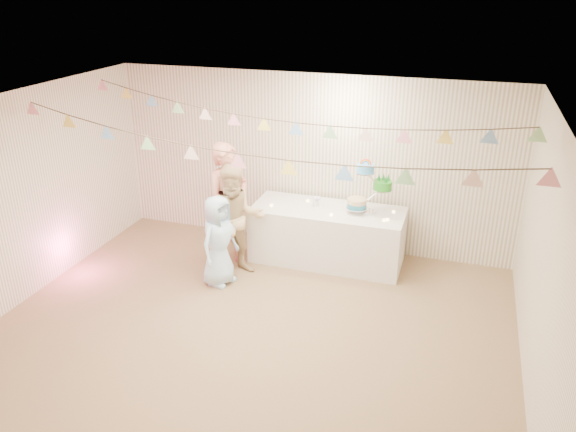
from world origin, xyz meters
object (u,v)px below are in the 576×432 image
(person_adult_b, at_px, (237,221))
(person_child, at_px, (219,241))
(cake_stand, at_px, (369,192))
(person_adult_a, at_px, (229,207))
(table, at_px, (327,235))

(person_adult_b, height_order, person_child, person_adult_b)
(cake_stand, height_order, person_adult_b, person_adult_b)
(person_adult_a, bearing_deg, person_child, -147.25)
(table, xyz_separation_m, person_adult_b, (-1.08, -0.75, 0.39))
(table, distance_m, cake_stand, 0.90)
(person_adult_a, relative_size, person_child, 1.45)
(person_adult_a, bearing_deg, cake_stand, -45.15)
(cake_stand, relative_size, person_child, 0.58)
(person_adult_a, relative_size, person_adult_b, 1.14)
(person_adult_b, bearing_deg, person_child, -142.13)
(person_adult_a, bearing_deg, person_adult_b, -107.40)
(table, relative_size, person_adult_b, 1.35)
(person_child, bearing_deg, table, -32.27)
(table, bearing_deg, person_adult_b, -145.22)
(table, bearing_deg, person_child, -138.08)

